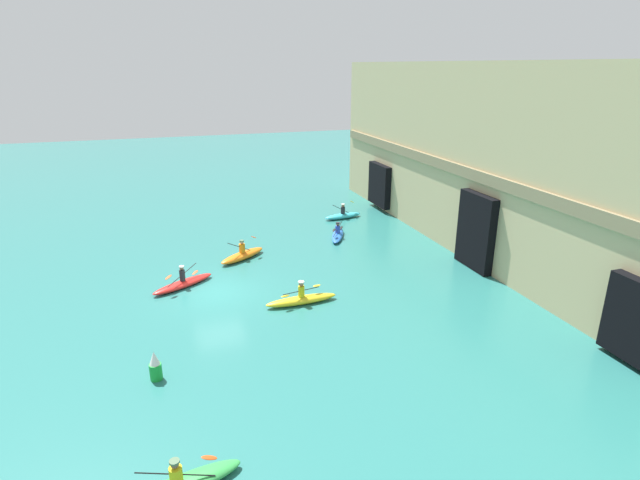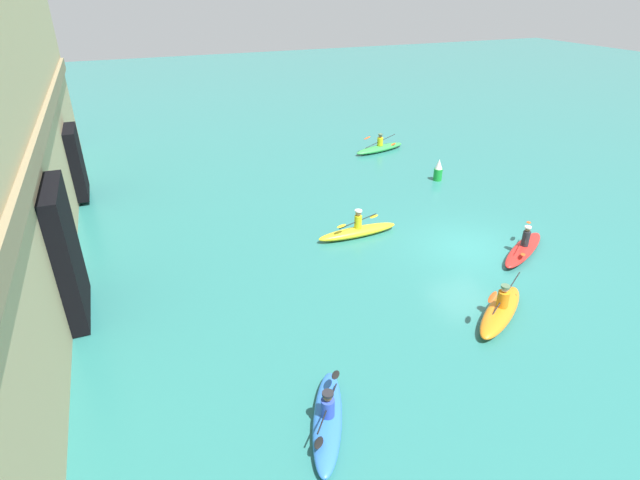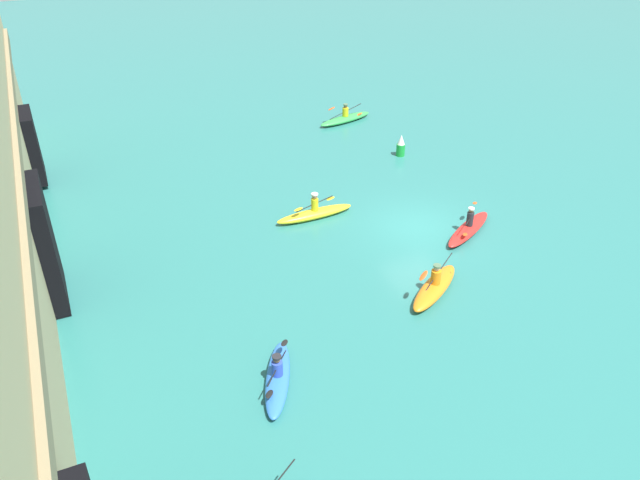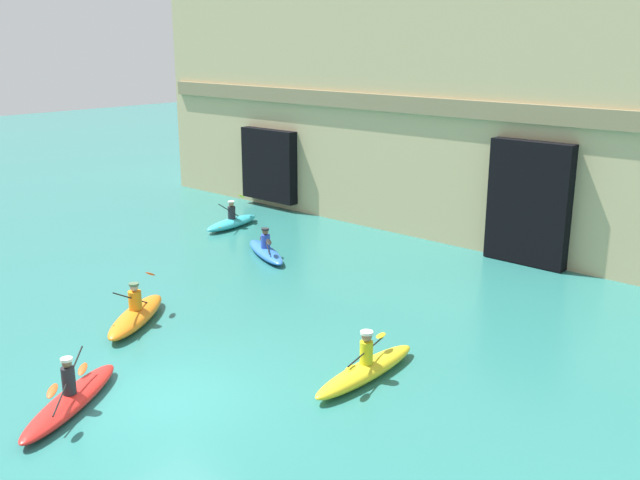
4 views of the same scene
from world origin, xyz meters
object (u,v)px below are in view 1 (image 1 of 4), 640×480
Objects in this scene: kayak_orange at (242,255)px; kayak_cyan at (343,215)px; kayak_red at (183,283)px; kayak_yellow at (301,299)px; kayak_blue at (338,234)px; marker_buoy at (155,367)px.

kayak_cyan is at bearing 0.60° from kayak_orange.
kayak_red is 1.12× the size of kayak_cyan.
kayak_orange reaches higher than kayak_yellow.
kayak_cyan is 4.39m from kayak_blue.
kayak_blue is at bearing 56.13° from kayak_cyan.
kayak_orange is 0.89× the size of kayak_yellow.
marker_buoy is at bearing 162.99° from kayak_blue.
kayak_red is 11.34m from kayak_blue.
kayak_orange is at bearing -77.69° from kayak_yellow.
kayak_blue is (-4.84, 10.25, -0.00)m from kayak_red.
kayak_blue is (3.98, -1.87, -0.02)m from kayak_cyan.
kayak_cyan is (-8.81, 12.12, 0.02)m from kayak_red.
kayak_red is at bearing 140.76° from kayak_blue.
kayak_orange is at bearing 9.46° from kayak_red.
kayak_blue is at bearing -121.94° from kayak_yellow.
kayak_orange is 0.99× the size of kayak_blue.
marker_buoy reaches higher than kayak_blue.
kayak_yellow is at bearing 121.95° from marker_buoy.
kayak_orange is 10.36m from kayak_cyan.
kayak_yellow is at bearing -109.86° from kayak_orange.
kayak_cyan is 21.56m from marker_buoy.
kayak_orange is 2.74× the size of marker_buoy.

